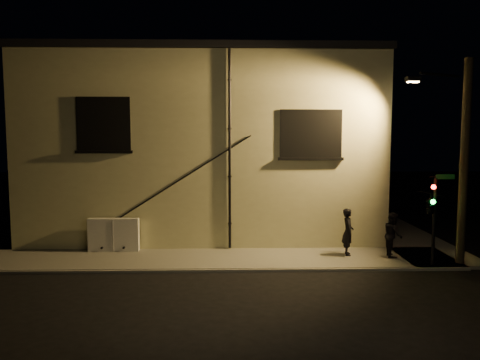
{
  "coord_description": "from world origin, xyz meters",
  "views": [
    {
      "loc": [
        -1.89,
        -16.57,
        4.97
      ],
      "look_at": [
        -1.4,
        1.8,
        3.17
      ],
      "focal_mm": 35.0,
      "sensor_mm": 36.0,
      "label": 1
    }
  ],
  "objects_px": {
    "pedestrian_b": "(393,234)",
    "streetlamp_pole": "(462,158)",
    "utility_cabinet": "(114,235)",
    "pedestrian_a": "(348,232)",
    "traffic_signal": "(431,205)"
  },
  "relations": [
    {
      "from": "pedestrian_a",
      "to": "utility_cabinet",
      "type": "bearing_deg",
      "value": 90.81
    },
    {
      "from": "pedestrian_b",
      "to": "streetlamp_pole",
      "type": "relative_size",
      "value": 0.23
    },
    {
      "from": "utility_cabinet",
      "to": "traffic_signal",
      "type": "height_order",
      "value": "traffic_signal"
    },
    {
      "from": "traffic_signal",
      "to": "utility_cabinet",
      "type": "bearing_deg",
      "value": 168.35
    },
    {
      "from": "utility_cabinet",
      "to": "traffic_signal",
      "type": "distance_m",
      "value": 12.55
    },
    {
      "from": "utility_cabinet",
      "to": "streetlamp_pole",
      "type": "distance_m",
      "value": 14.02
    },
    {
      "from": "pedestrian_a",
      "to": "pedestrian_b",
      "type": "height_order",
      "value": "pedestrian_a"
    },
    {
      "from": "pedestrian_a",
      "to": "streetlamp_pole",
      "type": "bearing_deg",
      "value": -100.87
    },
    {
      "from": "utility_cabinet",
      "to": "pedestrian_a",
      "type": "relative_size",
      "value": 1.1
    },
    {
      "from": "utility_cabinet",
      "to": "pedestrian_a",
      "type": "bearing_deg",
      "value": -5.4
    },
    {
      "from": "pedestrian_b",
      "to": "streetlamp_pole",
      "type": "distance_m",
      "value": 3.86
    },
    {
      "from": "utility_cabinet",
      "to": "pedestrian_b",
      "type": "bearing_deg",
      "value": -6.0
    },
    {
      "from": "pedestrian_a",
      "to": "pedestrian_b",
      "type": "xyz_separation_m",
      "value": [
        1.73,
        -0.28,
        -0.06
      ]
    },
    {
      "from": "traffic_signal",
      "to": "streetlamp_pole",
      "type": "xyz_separation_m",
      "value": [
        1.29,
        0.41,
        1.67
      ]
    },
    {
      "from": "utility_cabinet",
      "to": "pedestrian_a",
      "type": "height_order",
      "value": "pedestrian_a"
    }
  ]
}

